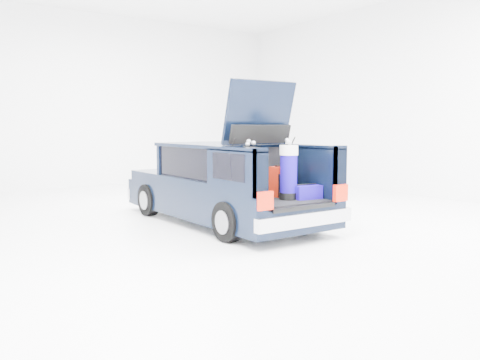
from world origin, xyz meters
TOP-DOWN VIEW (x-y plane):
  - ground at (0.00, 0.00)m, footprint 14.00×14.00m
  - car at (-0.00, 0.11)m, footprint 1.87×4.65m
  - red_suitcase at (0.27, -1.24)m, footprint 0.36×0.29m
  - black_golf_bag at (-0.50, -1.49)m, footprint 0.35×0.38m
  - blue_golf_bag at (0.17, -1.59)m, footprint 0.32×0.32m
  - blue_duffel at (0.44, -1.69)m, footprint 0.48×0.35m

SIDE VIEW (x-z plane):
  - ground at x=0.00m, z-range 0.00..0.00m
  - car at x=0.00m, z-range -0.56..1.91m
  - blue_duffel at x=0.44m, z-range 0.59..0.83m
  - red_suitcase at x=0.27m, z-range 0.59..1.10m
  - black_golf_bag at x=-0.50m, z-range 0.55..1.49m
  - blue_golf_bag at x=0.17m, z-range 0.55..1.52m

